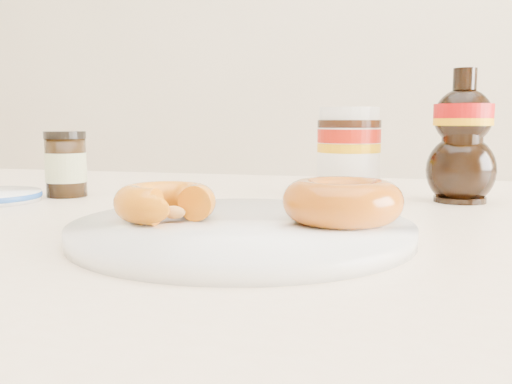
% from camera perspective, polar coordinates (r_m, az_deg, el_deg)
% --- Properties ---
extents(dining_table, '(1.40, 0.90, 0.75)m').
position_cam_1_polar(dining_table, '(0.64, -0.51, -9.66)').
color(dining_table, '#FFE5C2').
rests_on(dining_table, ground).
extents(plate, '(0.30, 0.30, 0.01)m').
position_cam_1_polar(plate, '(0.50, -1.44, -3.77)').
color(plate, white).
rests_on(plate, dining_table).
extents(donut_bitten, '(0.10, 0.10, 0.03)m').
position_cam_1_polar(donut_bitten, '(0.51, -9.07, -0.99)').
color(donut_bitten, orange).
rests_on(donut_bitten, plate).
extents(donut_whole, '(0.12, 0.12, 0.04)m').
position_cam_1_polar(donut_whole, '(0.50, 8.63, -0.92)').
color(donut_whole, '#9D550A').
rests_on(donut_whole, plate).
extents(nutella_jar, '(0.09, 0.09, 0.12)m').
position_cam_1_polar(nutella_jar, '(0.78, 9.26, 4.31)').
color(nutella_jar, white).
rests_on(nutella_jar, dining_table).
extents(syrup_bottle, '(0.09, 0.07, 0.17)m').
position_cam_1_polar(syrup_bottle, '(0.76, 19.94, 5.29)').
color(syrup_bottle, black).
rests_on(syrup_bottle, dining_table).
extents(dark_jar, '(0.06, 0.06, 0.09)m').
position_cam_1_polar(dark_jar, '(0.81, -18.48, 2.60)').
color(dark_jar, black).
rests_on(dark_jar, dining_table).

